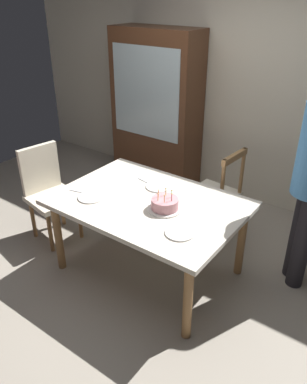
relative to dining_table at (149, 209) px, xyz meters
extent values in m
plane|color=#9E9384|center=(0.00, 0.00, -0.65)|extent=(6.40, 6.40, 0.00)
cube|color=beige|center=(0.00, 1.85, 0.65)|extent=(6.40, 0.10, 2.60)
cube|color=silver|center=(0.00, 0.00, 0.06)|extent=(1.55, 1.09, 0.04)
cylinder|color=#9E7042|center=(-0.67, -0.44, -0.30)|extent=(0.07, 0.07, 0.69)
cylinder|color=#9E7042|center=(0.67, -0.44, -0.30)|extent=(0.07, 0.07, 0.69)
cylinder|color=#9E7042|center=(-0.67, 0.44, -0.30)|extent=(0.07, 0.07, 0.69)
cylinder|color=#9E7042|center=(0.67, 0.44, -0.30)|extent=(0.07, 0.07, 0.69)
cylinder|color=silver|center=(0.19, -0.03, 0.09)|extent=(0.28, 0.28, 0.01)
cylinder|color=#D18C93|center=(0.19, -0.03, 0.13)|extent=(0.22, 0.22, 0.08)
cylinder|color=#E54C4C|center=(0.25, -0.03, 0.20)|extent=(0.01, 0.01, 0.05)
sphere|color=#FFC64C|center=(0.25, -0.03, 0.24)|extent=(0.01, 0.01, 0.01)
cylinder|color=#66CC72|center=(0.21, 0.02, 0.20)|extent=(0.01, 0.01, 0.05)
sphere|color=#FFC64C|center=(0.21, 0.02, 0.24)|extent=(0.01, 0.01, 0.01)
cylinder|color=yellow|center=(0.16, 0.02, 0.20)|extent=(0.01, 0.01, 0.05)
sphere|color=#FFC64C|center=(0.16, 0.02, 0.24)|extent=(0.01, 0.01, 0.01)
cylinder|color=#E54C4C|center=(0.13, -0.04, 0.20)|extent=(0.01, 0.01, 0.05)
sphere|color=#FFC64C|center=(0.13, -0.04, 0.24)|extent=(0.01, 0.01, 0.01)
cylinder|color=yellow|center=(0.16, -0.09, 0.20)|extent=(0.01, 0.01, 0.05)
sphere|color=#FFC64C|center=(0.16, -0.09, 0.24)|extent=(0.01, 0.01, 0.01)
cylinder|color=#F2994C|center=(0.22, -0.09, 0.20)|extent=(0.01, 0.01, 0.05)
sphere|color=#FFC64C|center=(0.22, -0.09, 0.24)|extent=(0.01, 0.01, 0.01)
cylinder|color=white|center=(-0.43, -0.25, 0.09)|extent=(0.22, 0.22, 0.01)
cylinder|color=white|center=(-0.08, 0.25, 0.09)|extent=(0.22, 0.22, 0.01)
cylinder|color=white|center=(0.46, -0.25, 0.09)|extent=(0.22, 0.22, 0.01)
cube|color=silver|center=(-0.59, -0.23, 0.08)|extent=(0.18, 0.06, 0.01)
cube|color=silver|center=(-0.24, 0.26, 0.08)|extent=(0.18, 0.05, 0.01)
cube|color=beige|center=(0.16, 0.86, -0.20)|extent=(0.47, 0.47, 0.05)
cylinder|color=#9E7042|center=(0.00, 1.05, -0.43)|extent=(0.04, 0.04, 0.42)
cylinder|color=#9E7042|center=(-0.03, 0.71, -0.43)|extent=(0.04, 0.04, 0.42)
cylinder|color=#9E7042|center=(0.34, 1.02, -0.43)|extent=(0.04, 0.04, 0.42)
cylinder|color=#9E7042|center=(0.31, 0.68, -0.43)|extent=(0.04, 0.04, 0.42)
cylinder|color=#9E7042|center=(0.37, 1.03, 0.05)|extent=(0.04, 0.04, 0.50)
cylinder|color=#9E7042|center=(0.34, 0.67, 0.05)|extent=(0.04, 0.04, 0.50)
cube|color=#9E7042|center=(0.36, 0.85, 0.27)|extent=(0.07, 0.40, 0.06)
cube|color=beige|center=(-1.07, -0.13, -0.20)|extent=(0.51, 0.51, 0.05)
cylinder|color=#9E7042|center=(-0.94, -0.33, -0.43)|extent=(0.04, 0.04, 0.42)
cylinder|color=#9E7042|center=(-0.88, 0.00, -0.43)|extent=(0.04, 0.04, 0.42)
cylinder|color=#9E7042|center=(-1.27, -0.27, -0.43)|extent=(0.04, 0.04, 0.42)
cylinder|color=#9E7042|center=(-1.21, 0.06, -0.43)|extent=(0.04, 0.04, 0.42)
cube|color=beige|center=(-1.27, -0.10, 0.05)|extent=(0.12, 0.40, 0.50)
cylinder|color=#262328|center=(1.07, 0.71, -0.21)|extent=(0.14, 0.14, 0.86)
cylinder|color=#262328|center=(1.14, 0.60, -0.21)|extent=(0.14, 0.14, 0.86)
cube|color=#56331E|center=(-1.04, 1.56, 0.30)|extent=(1.10, 0.44, 1.90)
cube|color=silver|center=(-1.04, 1.34, 0.55)|extent=(0.94, 0.01, 1.04)
camera|label=1|loc=(1.65, -2.20, 1.66)|focal=35.72mm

